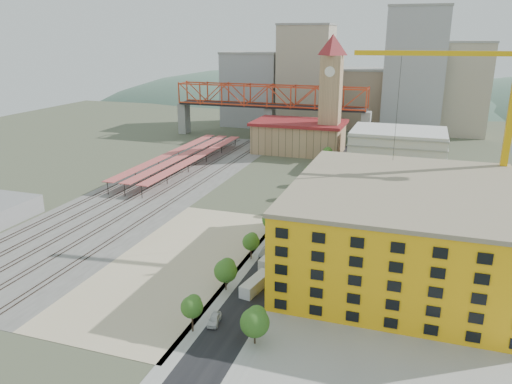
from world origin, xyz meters
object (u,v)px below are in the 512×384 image
(clock_tower, at_px, (331,85))
(site_trailer_a, at_px, (256,284))
(site_trailer_c, at_px, (287,239))
(construction_building, at_px, (402,228))
(site_trailer_d, at_px, (291,234))
(site_trailer_b, at_px, (273,259))
(car_0, at_px, (214,320))
(tower_crane, at_px, (496,110))

(clock_tower, xyz_separation_m, site_trailer_a, (8.00, -117.99, -27.45))
(site_trailer_a, height_order, site_trailer_c, site_trailer_c)
(construction_building, height_order, site_trailer_c, construction_building)
(clock_tower, relative_size, site_trailer_d, 5.81)
(clock_tower, height_order, construction_building, clock_tower)
(construction_building, height_order, site_trailer_b, construction_building)
(site_trailer_a, xyz_separation_m, site_trailer_b, (0.00, 11.95, 0.13))
(site_trailer_b, relative_size, site_trailer_d, 1.13)
(clock_tower, height_order, site_trailer_c, clock_tower)
(construction_building, xyz_separation_m, site_trailer_a, (-26.00, -17.99, -8.16))
(clock_tower, height_order, car_0, clock_tower)
(site_trailer_a, xyz_separation_m, site_trailer_c, (0.00, 23.28, 0.09))
(clock_tower, distance_m, site_trailer_a, 121.40)
(tower_crane, bearing_deg, site_trailer_d, -162.41)
(car_0, bearing_deg, construction_building, 38.31)
(site_trailer_c, bearing_deg, clock_tower, 79.73)
(car_0, bearing_deg, site_trailer_c, 76.18)
(clock_tower, bearing_deg, site_trailer_d, -84.96)
(tower_crane, height_order, site_trailer_c, tower_crane)
(construction_building, xyz_separation_m, site_trailer_d, (-26.00, 9.24, -8.19))
(site_trailer_c, bearing_deg, car_0, -109.75)
(tower_crane, xyz_separation_m, site_trailer_d, (-43.31, -13.73, -30.35))
(site_trailer_d, bearing_deg, tower_crane, 16.35)
(construction_building, bearing_deg, site_trailer_c, 168.51)
(car_0, bearing_deg, site_trailer_d, 76.63)
(site_trailer_c, height_order, car_0, site_trailer_c)
(site_trailer_d, bearing_deg, site_trailer_a, -91.24)
(clock_tower, distance_m, car_0, 134.64)
(construction_building, relative_size, car_0, 11.18)
(car_0, bearing_deg, tower_crane, 40.53)
(site_trailer_c, relative_size, car_0, 2.16)
(tower_crane, relative_size, car_0, 11.31)
(clock_tower, bearing_deg, site_trailer_c, -85.17)
(site_trailer_c, distance_m, site_trailer_d, 3.96)
(clock_tower, distance_m, site_trailer_c, 98.91)
(site_trailer_b, height_order, car_0, site_trailer_b)
(car_0, bearing_deg, clock_tower, 83.00)
(tower_crane, distance_m, car_0, 77.94)
(site_trailer_a, distance_m, car_0, 13.96)
(clock_tower, relative_size, tower_crane, 1.02)
(site_trailer_c, bearing_deg, site_trailer_a, -105.10)
(clock_tower, height_order, tower_crane, clock_tower)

